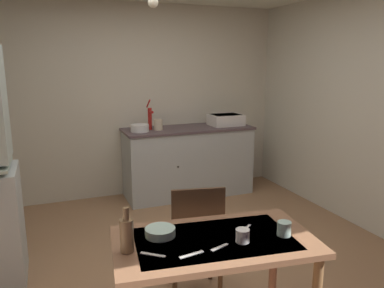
{
  "coord_description": "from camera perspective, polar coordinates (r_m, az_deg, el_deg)",
  "views": [
    {
      "loc": [
        -1.03,
        -2.79,
        1.77
      ],
      "look_at": [
        0.08,
        0.01,
        1.12
      ],
      "focal_mm": 35.0,
      "sensor_mm": 36.0,
      "label": 1
    }
  ],
  "objects": [
    {
      "name": "serving_bowl_wide",
      "position": [
        2.27,
        -4.87,
        -13.21
      ],
      "size": [
        0.18,
        0.18,
        0.05
      ],
      "primitive_type": "cylinder",
      "color": "#ADD1C1",
      "rests_on": "dining_table"
    },
    {
      "name": "wall_right",
      "position": [
        4.27,
        27.12,
        4.14
      ],
      "size": [
        0.1,
        4.34,
        2.54
      ],
      "primitive_type": "cube",
      "color": "beige",
      "rests_on": "ground"
    },
    {
      "name": "serving_spoon",
      "position": [
        2.08,
        -0.07,
        -16.49
      ],
      "size": [
        0.15,
        0.04,
        0.0
      ],
      "primitive_type": "cube",
      "rotation": [
        0.0,
        0.0,
        3.31
      ],
      "color": "beige",
      "rests_on": "dining_table"
    },
    {
      "name": "teaspoon_by_cup",
      "position": [
        2.15,
        4.22,
        -15.42
      ],
      "size": [
        0.12,
        0.06,
        0.0
      ],
      "primitive_type": "cube",
      "rotation": [
        0.0,
        0.0,
        0.3
      ],
      "color": "beige",
      "rests_on": "dining_table"
    },
    {
      "name": "dining_table",
      "position": [
        2.3,
        3.4,
        -16.7
      ],
      "size": [
        1.24,
        0.8,
        0.77
      ],
      "color": "brown",
      "rests_on": "ground"
    },
    {
      "name": "sink_basin",
      "position": [
        5.2,
        5.15,
        3.72
      ],
      "size": [
        0.44,
        0.34,
        0.15
      ],
      "color": "white",
      "rests_on": "counter_cabinet"
    },
    {
      "name": "teacup_mint",
      "position": [
        2.33,
        13.86,
        -12.4
      ],
      "size": [
        0.08,
        0.08,
        0.08
      ],
      "primitive_type": "cylinder",
      "color": "#ADD1C1",
      "rests_on": "dining_table"
    },
    {
      "name": "wall_back",
      "position": [
        5.09,
        -9.87,
        6.4
      ],
      "size": [
        4.32,
        0.1,
        2.54
      ],
      "primitive_type": "cube",
      "color": "beige",
      "rests_on": "ground"
    },
    {
      "name": "chair_far_side",
      "position": [
        2.87,
        0.52,
        -14.25
      ],
      "size": [
        0.47,
        0.47,
        0.92
      ],
      "color": "#482F1A",
      "rests_on": "ground"
    },
    {
      "name": "table_knife",
      "position": [
        2.36,
        8.03,
        -12.89
      ],
      "size": [
        0.15,
        0.13,
        0.0
      ],
      "primitive_type": "cube",
      "rotation": [
        0.0,
        0.0,
        3.84
      ],
      "color": "silver",
      "rests_on": "dining_table"
    },
    {
      "name": "glass_bottle",
      "position": [
        2.09,
        -9.91,
        -13.38
      ],
      "size": [
        0.07,
        0.07,
        0.25
      ],
      "color": "olive",
      "rests_on": "dining_table"
    },
    {
      "name": "mug_tall",
      "position": [
        2.21,
        7.71,
        -13.66
      ],
      "size": [
        0.08,
        0.08,
        0.08
      ],
      "primitive_type": "cylinder",
      "color": "white",
      "rests_on": "dining_table"
    },
    {
      "name": "pendant_bulb",
      "position": [
        3.02,
        -5.96,
        20.65
      ],
      "size": [
        0.08,
        0.08,
        0.08
      ],
      "primitive_type": "sphere",
      "color": "#F9EFCC"
    },
    {
      "name": "hand_pump",
      "position": [
        4.85,
        -6.43,
        4.17
      ],
      "size": [
        0.05,
        0.27,
        0.39
      ],
      "color": "#B21E19",
      "rests_on": "counter_cabinet"
    },
    {
      "name": "mixing_bowl_counter",
      "position": [
        4.74,
        -7.96,
        2.43
      ],
      "size": [
        0.23,
        0.23,
        0.09
      ],
      "primitive_type": "cylinder",
      "color": "white",
      "rests_on": "counter_cabinet"
    },
    {
      "name": "ground_plane",
      "position": [
        3.46,
        -1.23,
        -18.53
      ],
      "size": [
        5.24,
        5.24,
        0.0
      ],
      "primitive_type": "plane",
      "color": "#936B4A"
    },
    {
      "name": "stoneware_crock",
      "position": [
        4.82,
        -5.16,
        2.95
      ],
      "size": [
        0.11,
        0.11,
        0.14
      ],
      "primitive_type": "cylinder",
      "color": "beige",
      "rests_on": "counter_cabinet"
    },
    {
      "name": "counter_cabinet",
      "position": [
        5.09,
        -0.59,
        -2.64
      ],
      "size": [
        1.72,
        0.64,
        0.93
      ],
      "color": "#ACB1AE",
      "rests_on": "ground"
    },
    {
      "name": "teaspoon_near_bowl",
      "position": [
        2.08,
        -6.0,
        -16.43
      ],
      "size": [
        0.12,
        0.11,
        0.0
      ],
      "primitive_type": "cube",
      "rotation": [
        0.0,
        0.0,
        5.6
      ],
      "color": "beige",
      "rests_on": "dining_table"
    }
  ]
}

